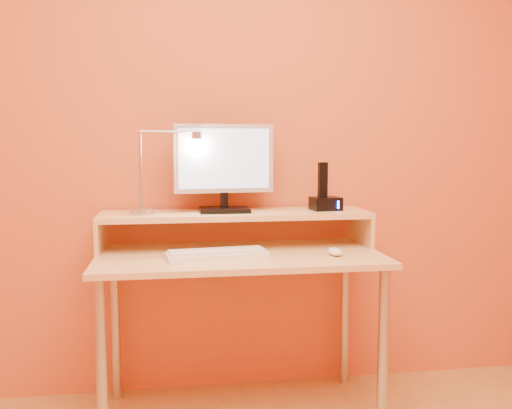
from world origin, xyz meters
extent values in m
cube|color=orange|center=(0.00, 1.50, 1.25)|extent=(3.00, 0.04, 2.50)
cylinder|color=#B3B3B3|center=(-0.55, 0.93, 0.35)|extent=(0.04, 0.04, 0.69)
cylinder|color=#B3B3B3|center=(0.55, 0.93, 0.35)|extent=(0.04, 0.04, 0.69)
cylinder|color=#B3B3B3|center=(-0.55, 1.43, 0.35)|extent=(0.04, 0.04, 0.69)
cylinder|color=#B3B3B3|center=(0.55, 1.43, 0.35)|extent=(0.04, 0.04, 0.69)
cube|color=#DDBF7B|center=(0.00, 1.18, 0.71)|extent=(1.20, 0.60, 0.02)
cube|color=#DDBF7B|center=(-0.59, 1.33, 0.79)|extent=(0.02, 0.30, 0.14)
cube|color=#DDBF7B|center=(0.59, 1.33, 0.79)|extent=(0.02, 0.30, 0.14)
cube|color=#DDBF7B|center=(0.00, 1.33, 0.87)|extent=(1.20, 0.30, 0.02)
cube|color=black|center=(-0.05, 1.33, 0.89)|extent=(0.22, 0.16, 0.02)
cylinder|color=black|center=(-0.05, 1.33, 0.93)|extent=(0.04, 0.04, 0.07)
cube|color=#BDBDBD|center=(-0.05, 1.34, 1.12)|extent=(0.45, 0.07, 0.30)
cube|color=black|center=(-0.05, 1.36, 1.12)|extent=(0.40, 0.05, 0.26)
cube|color=#AFC9F4|center=(-0.05, 1.32, 1.12)|extent=(0.40, 0.04, 0.26)
cylinder|color=#B3B3B3|center=(-0.41, 1.30, 0.89)|extent=(0.10, 0.10, 0.02)
cylinder|color=#B3B3B3|center=(-0.41, 1.30, 1.07)|extent=(0.01, 0.01, 0.33)
cylinder|color=#B3B3B3|center=(-0.29, 1.30, 1.24)|extent=(0.24, 0.01, 0.01)
cylinder|color=#B3B3B3|center=(-0.17, 1.30, 1.22)|extent=(0.04, 0.04, 0.03)
cylinder|color=#FFEAC6|center=(-0.17, 1.30, 1.20)|extent=(0.03, 0.03, 0.00)
cube|color=black|center=(0.42, 1.33, 0.91)|extent=(0.14, 0.12, 0.06)
cube|color=black|center=(0.40, 1.33, 1.02)|extent=(0.04, 0.03, 0.16)
cube|color=#2E6EFF|center=(0.46, 1.28, 0.91)|extent=(0.01, 0.00, 0.04)
cube|color=white|center=(-0.10, 1.11, 0.73)|extent=(0.42, 0.18, 0.02)
ellipsoid|color=white|center=(0.39, 1.08, 0.74)|extent=(0.06, 0.10, 0.03)
cube|color=white|center=(-0.26, 1.08, 0.73)|extent=(0.07, 0.19, 0.02)
camera|label=1|loc=(-0.28, -1.11, 1.18)|focal=38.67mm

